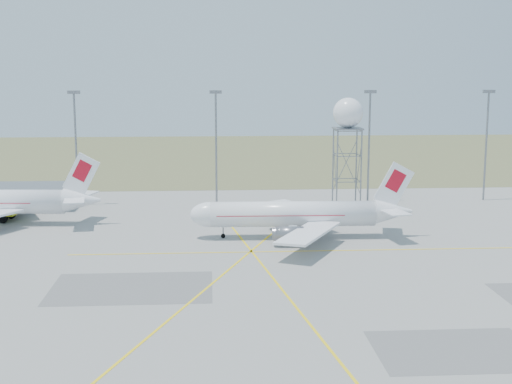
{
  "coord_description": "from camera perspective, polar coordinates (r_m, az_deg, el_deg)",
  "views": [
    {
      "loc": [
        -11.04,
        -62.46,
        24.03
      ],
      "look_at": [
        -4.44,
        40.0,
        6.45
      ],
      "focal_mm": 50.0,
      "sensor_mm": 36.0,
      "label": 1
    }
  ],
  "objects": [
    {
      "name": "mast_b",
      "position": [
        129.02,
        -3.22,
        4.39
      ],
      "size": [
        2.2,
        0.5,
        20.5
      ],
      "color": "slate",
      "rests_on": "ground"
    },
    {
      "name": "ground",
      "position": [
        67.82,
        6.04,
        -11.09
      ],
      "size": [
        400.0,
        400.0,
        0.0
      ],
      "primitive_type": "plane",
      "color": "#A3A49E",
      "rests_on": "ground"
    },
    {
      "name": "mast_d",
      "position": [
        138.74,
        17.97,
        4.3
      ],
      "size": [
        2.2,
        0.5,
        20.5
      ],
      "color": "slate",
      "rests_on": "ground"
    },
    {
      "name": "mast_c",
      "position": [
        132.24,
        9.04,
        4.41
      ],
      "size": [
        2.2,
        0.5,
        20.5
      ],
      "color": "slate",
      "rests_on": "ground"
    },
    {
      "name": "mast_a",
      "position": [
        131.22,
        -14.23,
        4.19
      ],
      "size": [
        2.2,
        0.5,
        20.5
      ],
      "color": "slate",
      "rests_on": "ground"
    },
    {
      "name": "airliner_main",
      "position": [
        103.4,
        3.26,
        -1.81
      ],
      "size": [
        32.54,
        31.65,
        11.07
      ],
      "rotation": [
        0.0,
        0.0,
        3.12
      ],
      "color": "white",
      "rests_on": "ground"
    },
    {
      "name": "grass_strip",
      "position": [
        204.17,
        -0.56,
        2.96
      ],
      "size": [
        400.0,
        120.0,
        0.03
      ],
      "primitive_type": "cube",
      "color": "#506035",
      "rests_on": "ground"
    },
    {
      "name": "building_grey",
      "position": [
        132.78,
        -18.45,
        -0.35
      ],
      "size": [
        19.0,
        10.0,
        3.9
      ],
      "color": "gray",
      "rests_on": "ground"
    },
    {
      "name": "radar_tower",
      "position": [
        127.8,
        7.32,
        3.71
      ],
      "size": [
        5.33,
        5.33,
        19.29
      ],
      "color": "slate",
      "rests_on": "ground"
    }
  ]
}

